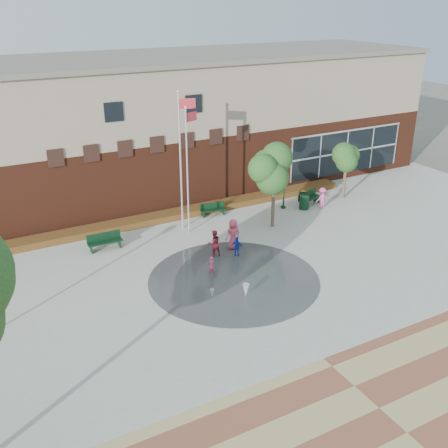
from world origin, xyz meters
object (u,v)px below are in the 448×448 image
flagpole_left (188,165)px  trash_can (304,201)px  bench_left (105,245)px  flagpole_right (181,154)px  child_splash (211,266)px

flagpole_left → trash_can: (8.11, -0.29, -3.58)m
bench_left → trash_can: 13.17m
flagpole_right → child_splash: size_ratio=7.78×
flagpole_right → bench_left: bearing=-152.3°
bench_left → trash_can: (13.17, -0.35, 0.25)m
flagpole_right → bench_left: flagpole_right is taller
flagpole_right → trash_can: bearing=13.7°
flagpole_right → bench_left: size_ratio=4.30×
bench_left → child_splash: bearing=-53.3°
child_splash → bench_left: bearing=-49.7°
flagpole_right → child_splash: (-1.20, -5.95, -4.04)m
child_splash → flagpole_right: bearing=-96.5°
trash_can → flagpole_right: bearing=173.2°
child_splash → flagpole_left: bearing=-98.7°
flagpole_right → bench_left: (-4.98, -0.63, -4.26)m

